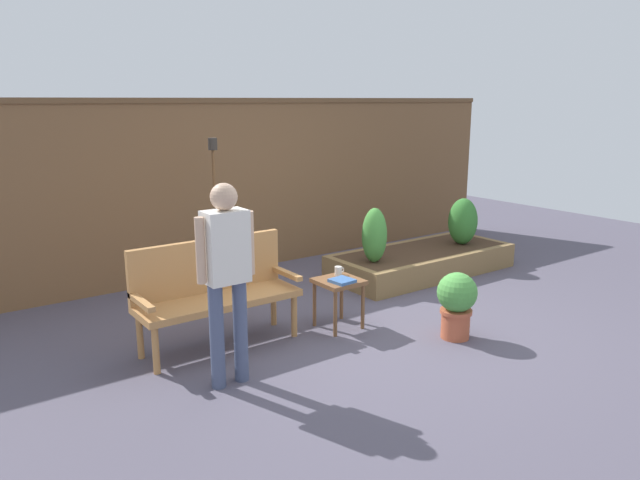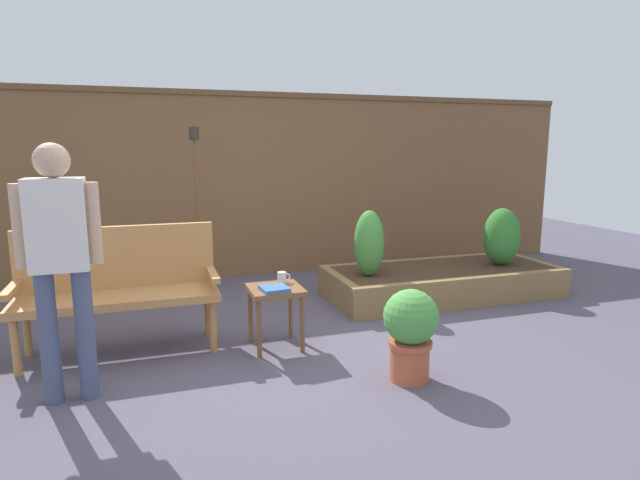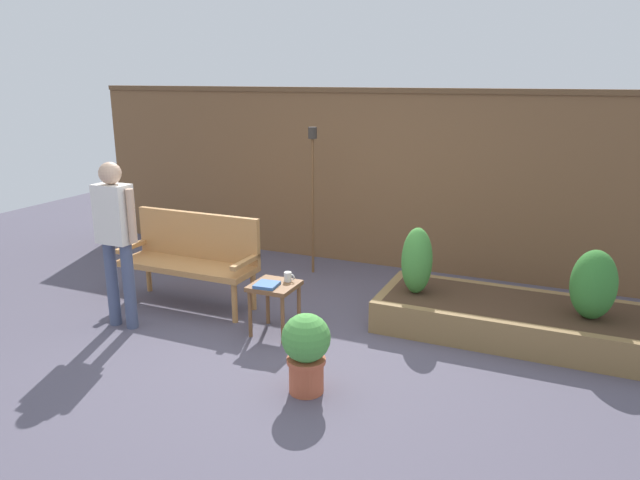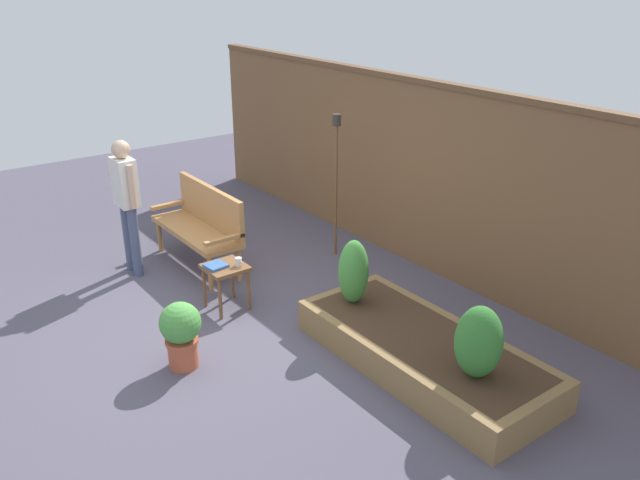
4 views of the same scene
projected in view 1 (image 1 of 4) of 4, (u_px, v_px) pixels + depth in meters
The scene contains 12 objects.
ground_plane at pixel (380, 326), 5.78m from camera, with size 14.00×14.00×0.00m, color #514C5B.
fence_back at pixel (245, 184), 7.58m from camera, with size 8.40×0.14×2.16m.
garden_bench at pixel (214, 285), 5.26m from camera, with size 1.44×0.48×0.94m.
side_table at pixel (339, 288), 5.67m from camera, with size 0.40×0.40×0.48m.
cup_on_table at pixel (339, 271), 5.78m from camera, with size 0.11×0.07×0.09m.
book_on_table at pixel (342, 281), 5.56m from camera, with size 0.19×0.20×0.03m, color #38609E.
potted_boxwood at pixel (457, 301), 5.43m from camera, with size 0.36×0.36×0.62m.
raised_planter_bed at pixel (422, 261), 7.53m from camera, with size 2.40×1.00×0.30m.
shrub_near_bench at pixel (374, 235), 6.86m from camera, with size 0.29×0.29×0.64m.
shrub_far_corner at pixel (463, 221), 7.73m from camera, with size 0.37×0.37×0.60m.
tiki_torch at pixel (214, 188), 6.63m from camera, with size 0.10×0.10×1.73m.
person_by_bench at pixel (226, 267), 4.41m from camera, with size 0.47×0.20×1.56m.
Camera 1 is at (-3.67, -4.05, 2.14)m, focal length 33.52 mm.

